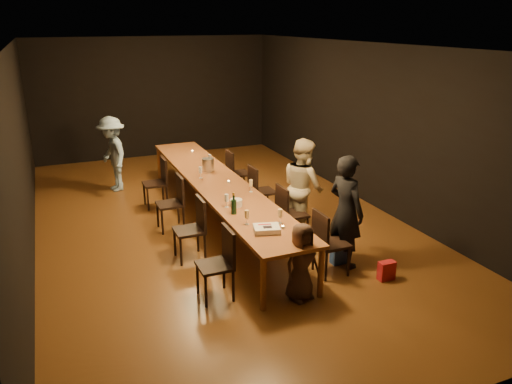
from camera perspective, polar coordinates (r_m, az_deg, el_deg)
name	(u,v)px	position (r m, az deg, el deg)	size (l,w,h in m)	color
ground	(218,222)	(8.86, -4.31, -3.38)	(10.00, 10.00, 0.00)	#4E2E13
room_shell	(215,104)	(8.29, -4.67, 9.99)	(6.04, 10.04, 3.02)	black
table	(217,184)	(8.62, -4.42, 0.93)	(0.90, 6.00, 0.75)	brown
chair_right_0	(332,243)	(7.00, 8.64, -5.74)	(0.42, 0.42, 0.93)	black
chair_right_1	(293,213)	(7.96, 4.20, -2.44)	(0.42, 0.42, 0.93)	black
chair_right_2	(263,191)	(8.98, 0.76, 0.15)	(0.42, 0.42, 0.93)	black
chair_right_3	(239,173)	(10.04, -1.97, 2.20)	(0.42, 0.42, 0.93)	black
chair_left_0	(215,265)	(6.36, -4.75, -8.29)	(0.42, 0.42, 0.93)	black
chair_left_1	(189,230)	(7.40, -7.67, -4.29)	(0.42, 0.42, 0.93)	black
chair_left_2	(170,203)	(8.49, -9.83, -1.29)	(0.42, 0.42, 0.93)	black
chair_left_3	(155,183)	(9.60, -11.50, 1.02)	(0.42, 0.42, 0.93)	black
woman_birthday	(346,211)	(7.15, 10.24, -2.20)	(0.60, 0.39, 1.65)	black
woman_tan	(303,187)	(8.18, 5.39, 0.62)	(0.78, 0.61, 1.60)	beige
man_blue	(113,154)	(10.66, -16.06, 4.19)	(1.00, 0.57, 1.55)	#82A5CA
child	(301,262)	(6.33, 5.22, -7.95)	(0.50, 0.33, 1.03)	#463127
gift_bag_red	(387,271)	(7.13, 14.69, -8.70)	(0.23, 0.12, 0.27)	red
gift_bag_blue	(338,255)	(7.43, 9.40, -7.09)	(0.21, 0.14, 0.27)	#284EAF
birthday_cake	(267,229)	(6.54, 1.22, -4.25)	(0.39, 0.35, 0.08)	white
plate_stack	(236,203)	(7.43, -2.29, -1.24)	(0.19, 0.19, 0.10)	white
champagne_bottle	(234,203)	(7.09, -2.56, -1.30)	(0.08, 0.08, 0.32)	black
ice_bucket	(208,165)	(9.19, -5.51, 3.14)	(0.21, 0.21, 0.24)	silver
wineglass_0	(247,217)	(6.75, -1.06, -2.92)	(0.06, 0.06, 0.21)	beige
wineglass_1	(280,216)	(6.79, 2.77, -2.79)	(0.06, 0.06, 0.21)	beige
wineglass_2	(227,201)	(7.37, -3.38, -1.01)	(0.06, 0.06, 0.21)	silver
wineglass_3	(251,186)	(8.01, -0.59, 0.71)	(0.06, 0.06, 0.21)	beige
wineglass_4	(201,172)	(8.77, -6.35, 2.23)	(0.06, 0.06, 0.21)	silver
wineglass_5	(210,160)	(9.56, -5.30, 3.68)	(0.06, 0.06, 0.21)	silver
tealight_near	(283,227)	(6.66, 3.08, -4.05)	(0.05, 0.05, 0.03)	#B2B7B2
tealight_mid	(229,182)	(8.51, -3.16, 1.17)	(0.05, 0.05, 0.03)	#B2B7B2
tealight_far	(192,151)	(10.57, -7.28, 4.61)	(0.05, 0.05, 0.03)	#B2B7B2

